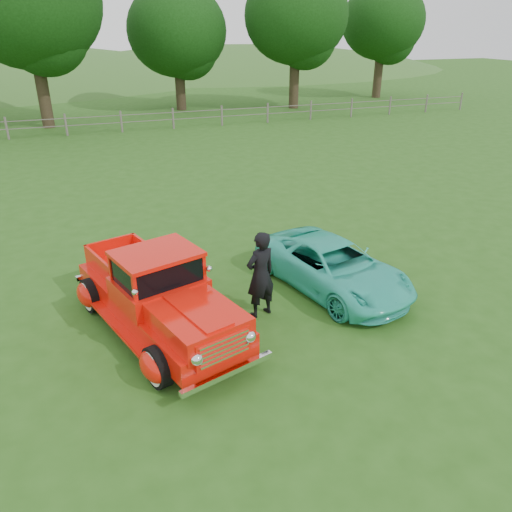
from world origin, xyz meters
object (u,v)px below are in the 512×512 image
object	(u,v)px
tree_near_west	(27,1)
tree_mid_east	(296,16)
man	(260,275)
tree_far_east	(383,21)
red_pickup	(159,296)
teal_sedan	(333,266)
tree_near_east	(177,31)

from	to	relation	value
tree_near_west	tree_mid_east	size ratio (longest dim) A/B	1.10
tree_near_west	man	bearing A→B (deg)	-79.48
tree_near_west	tree_far_east	xyz separation A→B (m)	(26.00, 5.00, -0.94)
tree_far_east	red_pickup	xyz separation A→B (m)	(-23.57, -29.28, -5.06)
tree_near_west	teal_sedan	world-z (taller)	tree_near_west
tree_near_east	red_pickup	world-z (taller)	tree_near_east
tree_mid_east	tree_far_east	world-z (taller)	tree_mid_east
man	tree_near_west	bearing A→B (deg)	-96.57
tree_near_west	tree_mid_east	world-z (taller)	tree_near_west
tree_near_west	teal_sedan	xyz separation A→B (m)	(6.53, -23.88, -6.22)
tree_near_east	tree_near_west	bearing A→B (deg)	-156.04
tree_mid_east	man	xyz separation A→B (m)	(-12.47, -26.41, -5.22)
tree_near_east	man	world-z (taller)	tree_near_east
tree_mid_east	tree_far_east	distance (m)	9.49
red_pickup	man	distance (m)	2.11
red_pickup	teal_sedan	distance (m)	4.13
tree_near_west	tree_far_east	size ratio (longest dim) A/B	1.18
tree_mid_east	man	distance (m)	29.67
tree_near_east	teal_sedan	size ratio (longest dim) A/B	2.02
tree_far_east	tree_near_east	bearing A→B (deg)	-176.63
tree_far_east	teal_sedan	distance (m)	35.23
tree_near_east	man	xyz separation A→B (m)	(-4.47, -28.41, -4.29)
teal_sedan	man	bearing A→B (deg)	-178.85
tree_far_east	man	xyz separation A→B (m)	(-21.47, -29.41, -4.90)
tree_near_west	tree_near_east	xyz separation A→B (m)	(9.00, 4.00, -1.55)
tree_near_east	tree_mid_east	distance (m)	8.30
red_pickup	tree_mid_east	bearing A→B (deg)	43.79
tree_near_east	tree_mid_east	bearing A→B (deg)	-14.04
red_pickup	tree_far_east	bearing A→B (deg)	33.96
tree_far_east	teal_sedan	bearing A→B (deg)	-123.99
teal_sedan	tree_near_east	bearing A→B (deg)	71.17
tree_near_east	teal_sedan	bearing A→B (deg)	-95.06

